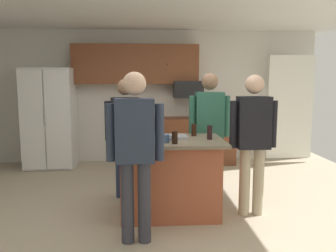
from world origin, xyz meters
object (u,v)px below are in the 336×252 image
at_px(person_guest_by_door, 126,130).
at_px(person_guest_right, 253,135).
at_px(mug_blue_stoneware, 146,140).
at_px(microwave_over_range, 188,89).
at_px(mug_ceramic_white, 166,138).
at_px(refrigerator, 50,118).
at_px(kitchen_island, 170,176).
at_px(person_host_foreground, 135,146).
at_px(tumbler_amber, 154,131).
at_px(glass_stout_tall, 210,132).
at_px(glass_dark_ale, 175,138).
at_px(serving_tray, 169,137).
at_px(person_guest_left, 209,126).
at_px(glass_pilsner, 194,130).

xyz_separation_m(person_guest_by_door, person_guest_right, (1.55, -0.74, 0.03)).
bearing_deg(mug_blue_stoneware, microwave_over_range, 73.76).
bearing_deg(mug_ceramic_white, refrigerator, 126.74).
bearing_deg(kitchen_island, person_guest_by_door, 130.46).
distance_m(person_host_foreground, tumbler_amber, 1.00).
bearing_deg(person_guest_right, person_guest_by_door, -20.53).
bearing_deg(mug_blue_stoneware, person_guest_by_door, 106.50).
height_order(refrigerator, person_host_foreground, refrigerator).
height_order(person_guest_by_door, mug_blue_stoneware, person_guest_by_door).
bearing_deg(mug_ceramic_white, tumbler_amber, 104.77).
height_order(person_host_foreground, glass_stout_tall, person_host_foreground).
bearing_deg(glass_dark_ale, mug_blue_stoneware, 176.93).
xyz_separation_m(tumbler_amber, serving_tray, (0.17, -0.20, -0.05)).
relative_size(refrigerator, microwave_over_range, 3.30).
xyz_separation_m(microwave_over_range, glass_dark_ale, (-0.51, -2.87, -0.45)).
relative_size(refrigerator, person_guest_by_door, 1.12).
distance_m(tumbler_amber, mug_blue_stoneware, 0.52).
height_order(person_guest_right, tumbler_amber, person_guest_right).
bearing_deg(refrigerator, mug_blue_stoneware, -57.08).
bearing_deg(mug_blue_stoneware, person_guest_right, 7.35).
distance_m(glass_stout_tall, mug_ceramic_white, 0.57).
distance_m(tumbler_amber, mug_ceramic_white, 0.47).
bearing_deg(mug_blue_stoneware, person_guest_left, 44.98).
distance_m(refrigerator, person_host_foreground, 3.61).
xyz_separation_m(person_guest_left, mug_blue_stoneware, (-0.89, -0.88, -0.03)).
bearing_deg(person_guest_right, glass_stout_tall, -2.09).
xyz_separation_m(kitchen_island, glass_dark_ale, (0.04, -0.27, 0.53)).
distance_m(refrigerator, microwave_over_range, 2.66).
bearing_deg(tumbler_amber, person_guest_left, 26.00).
bearing_deg(mug_ceramic_white, glass_dark_ale, -37.21).
bearing_deg(person_guest_by_door, person_guest_left, 48.45).
bearing_deg(person_guest_by_door, glass_pilsner, 25.14).
distance_m(kitchen_island, mug_blue_stoneware, 0.63).
relative_size(glass_dark_ale, serving_tray, 0.31).
bearing_deg(tumbler_amber, person_guest_by_door, 133.49).
xyz_separation_m(glass_stout_tall, mug_blue_stoneware, (-0.77, -0.23, -0.04)).
distance_m(microwave_over_range, person_guest_by_door, 2.29).
bearing_deg(person_guest_by_door, person_host_foreground, -33.64).
relative_size(person_host_foreground, glass_dark_ale, 12.57).
distance_m(mug_ceramic_white, glass_dark_ale, 0.12).
bearing_deg(person_host_foreground, serving_tray, 2.07).
height_order(person_guest_right, mug_ceramic_white, person_guest_right).
bearing_deg(person_guest_right, glass_dark_ale, 15.92).
relative_size(person_guest_by_door, mug_blue_stoneware, 12.94).
distance_m(microwave_over_range, glass_pilsner, 2.40).
relative_size(glass_stout_tall, tumbler_amber, 1.16).
bearing_deg(person_host_foreground, glass_stout_tall, -22.73).
bearing_deg(glass_pilsner, glass_dark_ale, -119.19).
height_order(refrigerator, glass_stout_tall, refrigerator).
height_order(refrigerator, glass_dark_ale, refrigerator).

